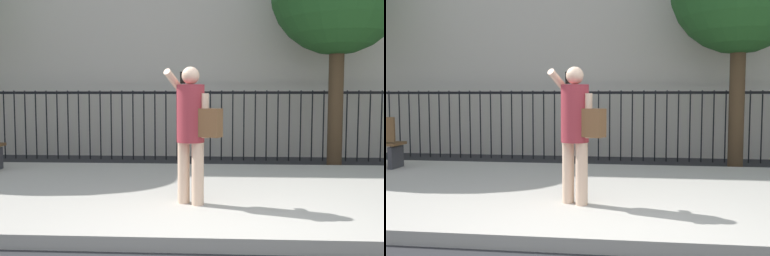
# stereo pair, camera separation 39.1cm
# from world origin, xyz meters

# --- Properties ---
(ground_plane) EXTENTS (60.00, 60.00, 0.00)m
(ground_plane) POSITION_xyz_m (0.00, 0.00, 0.00)
(ground_plane) COLOR #28282B
(sidewalk) EXTENTS (28.00, 4.40, 0.15)m
(sidewalk) POSITION_xyz_m (0.00, 2.20, 0.07)
(sidewalk) COLOR #B2ADA3
(sidewalk) RESTS_ON ground
(iron_fence) EXTENTS (12.03, 0.04, 1.60)m
(iron_fence) POSITION_xyz_m (0.00, 5.90, 1.02)
(iron_fence) COLOR black
(iron_fence) RESTS_ON ground
(pedestrian_on_phone) EXTENTS (0.72, 0.58, 1.68)m
(pedestrian_on_phone) POSITION_xyz_m (-0.28, 1.27, 1.13)
(pedestrian_on_phone) COLOR beige
(pedestrian_on_phone) RESTS_ON sidewalk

